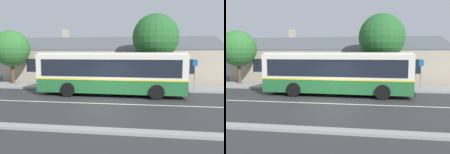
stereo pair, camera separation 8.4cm
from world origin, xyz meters
The scene contains 11 objects.
ground_plane centered at (0.00, 0.00, 0.00)m, with size 300.00×300.00×0.00m, color #2D2D30.
sidewalk_far centered at (0.00, 6.00, 0.07)m, with size 60.00×3.00×0.15m, color gray.
curb_near centered at (0.00, -4.75, 0.06)m, with size 60.00×0.50×0.12m, color gray.
lane_divider_stripe centered at (0.00, 0.00, 0.00)m, with size 60.00×0.16×0.01m, color beige.
community_building centered at (-1.31, 13.04, 1.78)m, with size 22.86×9.53×5.98m.
transit_bus centered at (-0.05, 2.90, 1.67)m, with size 10.62×2.98×3.10m.
bench_by_building centered at (-5.68, 5.27, 0.57)m, with size 1.63×0.51×0.94m.
bench_down_street centered at (-1.52, 5.60, 0.58)m, with size 1.87×0.51×0.94m.
street_tree_primary centered at (3.28, 6.71, 4.42)m, with size 4.01×4.01×6.44m.
street_tree_secondary centered at (-10.19, 6.62, 3.48)m, with size 3.40×3.40×5.19m.
bus_stop_sign centered at (6.27, 4.99, 1.64)m, with size 0.36×0.07×2.40m.
Camera 2 is at (2.27, -12.78, 3.05)m, focal length 35.00 mm.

